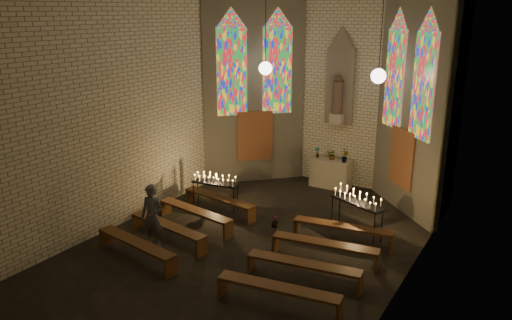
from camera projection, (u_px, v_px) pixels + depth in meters
The scene contains 18 objects.
floor at pixel (249, 247), 13.28m from camera, with size 12.00×12.00×0.00m, color black.
room at pixel (308, 91), 14.96m from camera, with size 8.22×12.43×7.00m.
altar at pixel (331, 174), 17.60m from camera, with size 1.40×0.60×1.00m, color beige.
flower_vase_left at pixel (317, 152), 17.69m from camera, with size 0.20×0.14×0.38m, color #4C723F.
flower_vase_center at pixel (332, 155), 17.42m from camera, with size 0.35×0.30×0.39m, color #4C723F.
flower_vase_right at pixel (345, 156), 17.13m from camera, with size 0.23×0.19×0.42m, color #4C723F.
aisle_flower_pot at pixel (275, 221), 14.41m from camera, with size 0.21×0.21×0.37m, color #4C723F.
votive_stand_left at pixel (215, 181), 15.49m from camera, with size 1.54×0.57×1.11m.
votive_stand_right at pixel (357, 200), 13.69m from camera, with size 1.68×0.98×1.22m.
pew_left_0 at pixel (219, 200), 15.42m from camera, with size 2.71×0.77×0.51m.
pew_right_0 at pixel (343, 228), 13.40m from camera, with size 2.71×0.77×0.51m.
pew_left_1 at pixel (195, 212), 14.44m from camera, with size 2.71×0.77×0.51m.
pew_right_1 at pixel (325, 246), 12.42m from camera, with size 2.71×0.77×0.51m.
pew_left_2 at pixel (168, 227), 13.45m from camera, with size 2.71×0.77×0.51m.
pew_right_2 at pixel (304, 266), 11.43m from camera, with size 2.71×0.77×0.51m.
pew_left_3 at pixel (136, 245), 12.47m from camera, with size 2.71×0.77×0.51m.
pew_right_3 at pixel (279, 290), 10.45m from camera, with size 2.71×0.77×0.51m.
visitor at pixel (152, 217), 13.03m from camera, with size 0.63×0.41×1.73m, color #54545F.
Camera 1 is at (6.41, -10.20, 6.07)m, focal length 35.00 mm.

